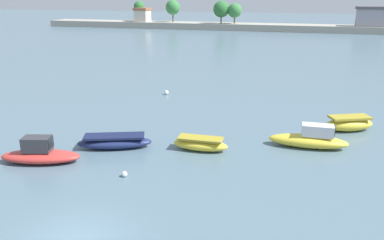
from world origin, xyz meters
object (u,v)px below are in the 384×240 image
(mooring_buoy_2, at_px, (166,93))
(moored_boat_3, at_px, (200,144))
(moored_boat_5, at_px, (349,124))
(mooring_buoy_0, at_px, (125,174))
(moored_boat_1, at_px, (40,154))
(moored_boat_4, at_px, (310,139))
(moored_boat_2, at_px, (115,142))

(mooring_buoy_2, bearing_deg, moored_boat_3, -61.77)
(moored_boat_5, height_order, mooring_buoy_0, moored_boat_5)
(moored_boat_1, bearing_deg, moored_boat_4, 8.90)
(moored_boat_5, distance_m, mooring_buoy_0, 17.23)
(moored_boat_4, bearing_deg, mooring_buoy_0, -144.70)
(moored_boat_2, height_order, moored_boat_3, moored_boat_2)
(moored_boat_2, xyz_separation_m, mooring_buoy_2, (-1.58, 14.45, -0.21))
(moored_boat_1, relative_size, moored_boat_5, 1.29)
(moored_boat_5, xyz_separation_m, mooring_buoy_0, (-12.63, -11.71, -0.38))
(moored_boat_1, xyz_separation_m, moored_boat_3, (8.77, 4.55, -0.11))
(moored_boat_5, xyz_separation_m, mooring_buoy_2, (-16.68, 6.46, -0.31))
(mooring_buoy_2, bearing_deg, moored_boat_2, -83.76)
(moored_boat_4, bearing_deg, moored_boat_5, 55.00)
(moored_boat_2, xyz_separation_m, moored_boat_4, (12.32, 3.74, 0.14))
(moored_boat_3, bearing_deg, moored_boat_1, -154.12)
(moored_boat_4, xyz_separation_m, mooring_buoy_0, (-9.85, -7.46, -0.41))
(moored_boat_1, distance_m, moored_boat_2, 4.65)
(mooring_buoy_2, bearing_deg, moored_boat_4, -37.61)
(mooring_buoy_2, bearing_deg, mooring_buoy_0, -77.41)
(moored_boat_1, xyz_separation_m, mooring_buoy_0, (5.73, -0.40, -0.37))
(moored_boat_3, distance_m, moored_boat_5, 11.73)
(mooring_buoy_0, bearing_deg, moored_boat_4, 37.14)
(moored_boat_4, bearing_deg, moored_boat_1, -157.48)
(moored_boat_2, relative_size, mooring_buoy_0, 16.13)
(moored_boat_5, bearing_deg, mooring_buoy_0, -161.10)
(moored_boat_2, height_order, moored_boat_4, moored_boat_4)
(moored_boat_1, height_order, moored_boat_5, moored_boat_1)
(moored_boat_3, bearing_deg, mooring_buoy_0, -123.08)
(moored_boat_2, height_order, mooring_buoy_2, moored_boat_2)
(moored_boat_3, xyz_separation_m, mooring_buoy_2, (-7.10, 13.22, -0.20))
(mooring_buoy_2, bearing_deg, moored_boat_5, -21.17)
(moored_boat_1, distance_m, mooring_buoy_0, 5.76)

